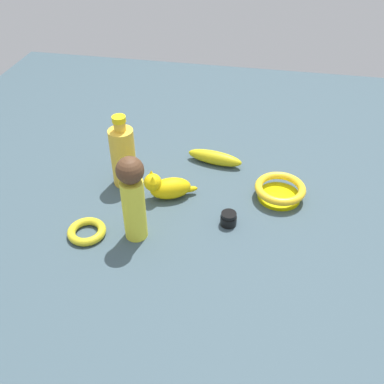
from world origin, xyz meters
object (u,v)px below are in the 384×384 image
(cat_figurine, at_px, (167,187))
(bangle, at_px, (87,231))
(bottle_tall, at_px, (123,156))
(banana, at_px, (215,158))
(bowl, at_px, (280,190))
(nail_polish_jar, at_px, (229,219))
(person_figure_adult, at_px, (133,197))

(cat_figurine, xyz_separation_m, bangle, (0.19, -0.17, -0.03))
(bottle_tall, relative_size, banana, 1.25)
(bowl, bearing_deg, nail_polish_jar, -43.08)
(cat_figurine, distance_m, nail_polish_jar, 0.21)
(cat_figurine, height_order, bangle, cat_figurine)
(bangle, xyz_separation_m, person_figure_adult, (-0.02, 0.13, 0.12))
(banana, height_order, person_figure_adult, person_figure_adult)
(bangle, distance_m, bowl, 0.55)
(banana, xyz_separation_m, bangle, (0.39, -0.28, -0.01))
(bangle, height_order, bowl, bowl)
(bottle_tall, relative_size, person_figure_adult, 0.92)
(cat_figurine, height_order, banana, cat_figurine)
(bottle_tall, relative_size, nail_polish_jar, 5.01)
(nail_polish_jar, height_order, bowl, bowl)
(banana, bearing_deg, bowl, -22.76)
(nail_polish_jar, height_order, banana, banana)
(nail_polish_jar, bearing_deg, bowl, 136.92)
(bottle_tall, height_order, banana, bottle_tall)
(bottle_tall, xyz_separation_m, nail_polish_jar, (0.13, 0.33, -0.08))
(bangle, bearing_deg, person_figure_adult, 100.30)
(banana, distance_m, person_figure_adult, 0.41)
(bangle, relative_size, bowl, 0.69)
(cat_figurine, height_order, bottle_tall, bottle_tall)
(bottle_tall, height_order, bowl, bottle_tall)
(bangle, bearing_deg, nail_polish_jar, 107.09)
(bottle_tall, distance_m, person_figure_adult, 0.24)
(cat_figurine, distance_m, bottle_tall, 0.16)
(bowl, bearing_deg, bottle_tall, -88.60)
(bowl, bearing_deg, banana, -123.25)
(cat_figurine, xyz_separation_m, nail_polish_jar, (0.08, 0.19, -0.02))
(banana, bearing_deg, person_figure_adult, -102.24)
(bottle_tall, distance_m, banana, 0.30)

